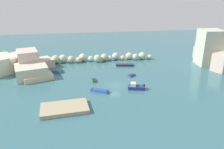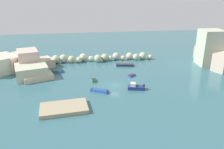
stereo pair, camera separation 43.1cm
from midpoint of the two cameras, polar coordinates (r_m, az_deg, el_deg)
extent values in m
plane|color=#35656F|center=(57.37, 1.02, -2.84)|extent=(160.00, 160.00, 0.00)
cube|color=beige|center=(71.51, -20.59, 3.39)|extent=(7.41, 8.41, 6.51)
cube|color=beige|center=(64.18, -18.34, -0.61)|extent=(8.86, 6.93, 1.48)
cube|color=beige|center=(74.14, -17.91, 2.74)|extent=(9.81, 9.16, 2.68)
cube|color=beige|center=(74.37, -21.05, 3.07)|extent=(7.97, 6.99, 4.30)
cube|color=beige|center=(74.97, -23.01, 3.11)|extent=(10.49, 10.70, 4.74)
cube|color=beige|center=(66.54, -19.90, 0.90)|extent=(10.46, 10.76, 3.57)
cube|color=#BABDA6|center=(84.97, 24.46, 4.97)|extent=(5.95, 8.26, 5.18)
cube|color=beige|center=(82.67, 26.66, 4.22)|extent=(6.00, 8.49, 5.17)
cube|color=beige|center=(78.94, 24.07, 6.33)|extent=(7.28, 7.25, 11.49)
cube|color=beige|center=(83.38, 26.25, 4.22)|extent=(8.94, 9.84, 4.62)
cube|color=#BABCB3|center=(80.79, 25.08, 5.17)|extent=(6.78, 7.01, 7.96)
cube|color=#BCB4A4|center=(86.94, 22.93, 5.21)|extent=(6.75, 7.72, 4.27)
sphere|color=#B5D291|center=(77.49, -17.17, 3.14)|extent=(1.54, 1.54, 1.54)
sphere|color=beige|center=(77.10, -15.68, 3.45)|extent=(2.16, 2.16, 2.16)
sphere|color=beige|center=(77.19, -14.10, 3.85)|extent=(2.75, 2.75, 2.75)
sphere|color=beige|center=(77.30, -12.25, 4.04)|extent=(2.78, 2.78, 2.78)
sphere|color=#BDBE91|center=(76.57, -10.19, 3.89)|extent=(2.43, 2.43, 2.43)
sphere|color=beige|center=(76.33, -8.31, 3.79)|extent=(2.02, 2.02, 2.02)
sphere|color=beige|center=(77.88, -7.26, 4.43)|extent=(2.67, 2.67, 2.67)
sphere|color=#B7D3A1|center=(77.34, -5.25, 4.10)|extent=(1.91, 1.91, 1.91)
sphere|color=#B5C499|center=(76.31, -3.48, 4.18)|extent=(2.57, 2.57, 2.57)
sphere|color=#C2C691|center=(77.49, -1.74, 4.44)|extent=(2.50, 2.50, 2.50)
sphere|color=#B6CFA9|center=(77.82, -0.31, 4.24)|extent=(1.78, 1.78, 1.78)
sphere|color=#BAB7AE|center=(78.73, 1.25, 4.74)|extent=(2.59, 2.59, 2.59)
sphere|color=beige|center=(78.50, 3.01, 4.32)|extent=(1.67, 1.67, 1.67)
sphere|color=beige|center=(79.50, 4.70, 4.79)|extent=(2.47, 2.47, 2.47)
sphere|color=beige|center=(78.96, 6.35, 4.54)|extent=(2.26, 2.26, 2.26)
sphere|color=#B1C69C|center=(80.08, 8.07, 4.81)|extent=(2.59, 2.59, 2.59)
sphere|color=#BCBC91|center=(80.61, 9.94, 4.48)|extent=(1.70, 1.70, 1.70)
cube|color=tan|center=(46.86, -12.02, -8.46)|extent=(10.11, 6.74, 0.83)
sphere|color=#E04C28|center=(74.75, 3.53, 3.05)|extent=(0.63, 0.63, 0.63)
cube|color=#3853BB|center=(63.75, 5.27, -0.28)|extent=(2.49, 2.17, 0.38)
cube|color=#2D212C|center=(63.67, 5.28, -0.09)|extent=(2.44, 2.13, 0.06)
cube|color=navy|center=(72.37, 3.57, 2.43)|extent=(6.00, 2.42, 0.58)
cube|color=#2F272E|center=(72.27, 3.58, 2.67)|extent=(5.88, 2.37, 0.06)
cylinder|color=silver|center=(71.49, 3.63, 4.70)|extent=(0.10, 0.10, 5.39)
cube|color=#395FBB|center=(68.23, -13.72, 0.74)|extent=(3.35, 2.11, 0.63)
cube|color=#1C242A|center=(68.12, -13.75, 1.01)|extent=(3.28, 2.07, 0.06)
cube|color=#2D7047|center=(68.12, -13.75, 1.02)|extent=(2.85, 1.80, 0.08)
cube|color=blue|center=(53.69, -3.02, -4.27)|extent=(4.51, 3.37, 0.53)
cube|color=black|center=(53.56, -3.03, -3.98)|extent=(4.42, 3.31, 0.06)
cube|color=#234C93|center=(53.56, -3.03, -3.97)|extent=(3.84, 2.87, 0.08)
cube|color=#398C48|center=(60.10, -4.45, -1.56)|extent=(1.14, 2.36, 0.42)
cube|color=black|center=(60.02, -4.46, -1.35)|extent=(1.12, 2.31, 0.06)
cube|color=navy|center=(55.40, 6.47, -3.38)|extent=(4.43, 2.69, 0.85)
cube|color=silver|center=(55.04, 5.68, -2.56)|extent=(1.52, 1.73, 0.81)
cube|color=black|center=(55.23, 8.49, -2.79)|extent=(0.45, 0.51, 0.50)
camera|label=1|loc=(0.22, -89.80, 0.07)|focal=35.46mm
camera|label=2|loc=(0.22, 90.20, -0.07)|focal=35.46mm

